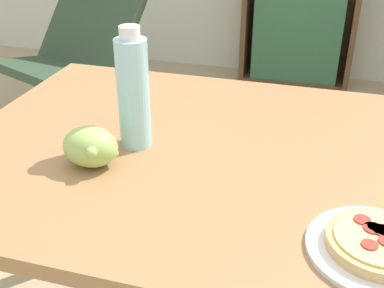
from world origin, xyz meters
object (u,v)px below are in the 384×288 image
(lounge_chair_near, at_px, (77,78))
(grape_bunch, at_px, (91,147))
(pizza_on_plate, at_px, (378,246))
(drink_bottle, at_px, (133,92))

(lounge_chair_near, bearing_deg, grape_bunch, -36.95)
(pizza_on_plate, bearing_deg, lounge_chair_near, 131.64)
(grape_bunch, xyz_separation_m, lounge_chair_near, (-0.94, 1.59, -0.52))
(pizza_on_plate, height_order, drink_bottle, drink_bottle)
(grape_bunch, bearing_deg, lounge_chair_near, 120.62)
(pizza_on_plate, xyz_separation_m, drink_bottle, (-0.53, 0.24, 0.12))
(grape_bunch, relative_size, lounge_chair_near, 0.13)
(lounge_chair_near, bearing_deg, drink_bottle, -33.48)
(grape_bunch, height_order, lounge_chair_near, lounge_chair_near)
(drink_bottle, relative_size, lounge_chair_near, 0.30)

